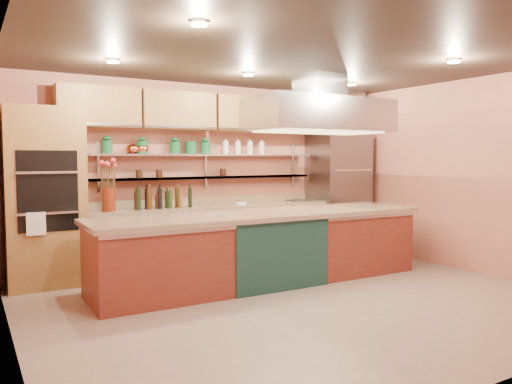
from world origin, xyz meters
TOP-DOWN VIEW (x-y plane):
  - floor at (0.00, 0.00)m, footprint 6.00×5.00m
  - ceiling at (0.00, 0.00)m, footprint 6.00×5.00m
  - wall_back at (0.00, 2.50)m, footprint 6.00×0.04m
  - wall_front at (0.00, -2.50)m, footprint 6.00×0.04m
  - wall_left at (-3.00, 0.00)m, footprint 0.04×5.00m
  - wall_right at (3.00, 0.00)m, footprint 0.04×5.00m
  - oven_stack at (-2.45, 2.18)m, footprint 0.95×0.64m
  - refrigerator at (2.35, 2.14)m, footprint 0.95×0.72m
  - back_counter at (-0.05, 2.20)m, footprint 3.84×0.64m
  - wall_shelf_lower at (-0.05, 2.37)m, footprint 3.60×0.26m
  - wall_shelf_upper at (-0.05, 2.37)m, footprint 3.60×0.26m
  - upper_cabinets at (0.00, 2.32)m, footprint 4.60×0.36m
  - range_hood at (0.96, 0.90)m, footprint 2.00×1.00m
  - ceiling_downlights at (0.00, 0.20)m, footprint 4.00×2.80m
  - island at (0.06, 0.90)m, footprint 4.50×1.02m
  - flower_vase at (-1.65, 2.15)m, footprint 0.23×0.23m
  - oil_bottle_cluster at (-0.86, 2.15)m, footprint 0.92×0.43m
  - kitchen_scale at (0.38, 2.15)m, footprint 0.17×0.14m
  - bar_faucet at (1.60, 2.25)m, footprint 0.03×0.03m
  - copper_kettle at (-1.24, 2.37)m, footprint 0.21×0.21m
  - green_canister at (-0.35, 2.37)m, footprint 0.18×0.18m

SIDE VIEW (x-z plane):
  - floor at x=0.00m, z-range -0.02..0.00m
  - back_counter at x=-0.05m, z-range 0.00..0.93m
  - island at x=0.06m, z-range 0.00..0.94m
  - kitchen_scale at x=0.38m, z-range 0.93..1.02m
  - bar_faucet at x=1.60m, z-range 0.93..1.15m
  - refrigerator at x=2.35m, z-range 0.00..2.10m
  - oil_bottle_cluster at x=-0.86m, z-range 0.93..1.22m
  - flower_vase at x=-1.65m, z-range 0.93..1.25m
  - oven_stack at x=-2.45m, z-range 0.00..2.30m
  - wall_shelf_lower at x=-0.05m, z-range 1.34..1.36m
  - wall_back at x=0.00m, z-range 0.00..2.80m
  - wall_front at x=0.00m, z-range 0.00..2.80m
  - wall_left at x=-3.00m, z-range 0.00..2.80m
  - wall_right at x=3.00m, z-range 0.00..2.80m
  - wall_shelf_upper at x=-0.05m, z-range 1.69..1.71m
  - copper_kettle at x=-1.24m, z-range 1.71..1.85m
  - green_canister at x=-0.35m, z-range 1.71..1.91m
  - range_hood at x=0.96m, z-range 2.02..2.48m
  - upper_cabinets at x=0.00m, z-range 2.08..2.62m
  - ceiling_downlights at x=0.00m, z-range 2.76..2.78m
  - ceiling at x=0.00m, z-range 2.79..2.81m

